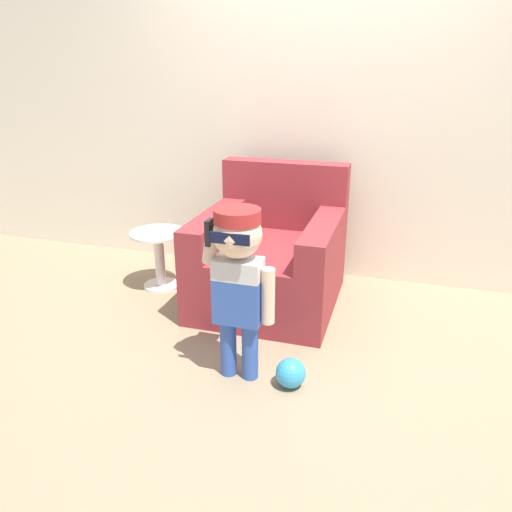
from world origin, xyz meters
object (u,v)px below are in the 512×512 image
person_child (238,269)px  toy_ball (291,373)px  armchair (271,258)px  side_table (159,254)px

person_child → toy_ball: bearing=-3.4°
person_child → armchair: bearing=95.2°
toy_ball → person_child: bearing=176.6°
side_table → toy_ball: side_table is taller
person_child → side_table: size_ratio=2.15×
armchair → side_table: 0.85m
armchair → toy_ball: 1.06m
person_child → toy_ball: person_child is taller
armchair → side_table: armchair is taller
side_table → toy_ball: size_ratio=2.76×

